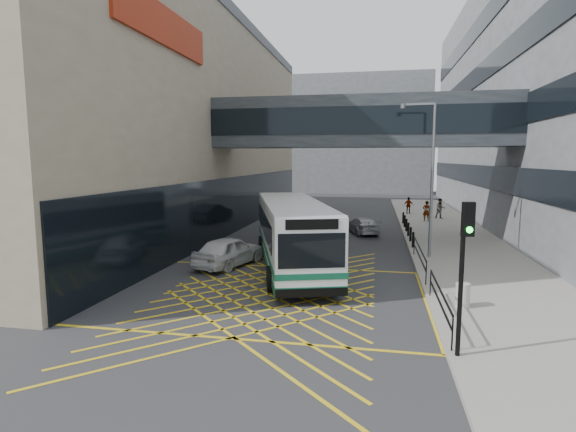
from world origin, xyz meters
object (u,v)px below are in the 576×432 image
Objects in this scene: car_silver at (362,225)px; pedestrian_c at (409,205)px; traffic_light at (464,257)px; pedestrian_a at (426,211)px; car_dark at (297,215)px; pedestrian_b at (440,209)px; litter_bin at (463,295)px; street_lamp at (429,170)px; car_white at (229,251)px; bus at (292,232)px.

pedestrian_c is at bearing -129.51° from car_silver.
traffic_light is 26.67m from pedestrian_a.
car_dark is 11.98m from pedestrian_c.
litter_bin is at bearing -103.79° from pedestrian_b.
street_lamp is 4.72× the size of pedestrian_a.
traffic_light reaches higher than pedestrian_c.
car_silver is 2.36× the size of pedestrian_a.
pedestrian_c is at bearing 95.66° from street_lamp.
traffic_light reaches higher than car_white.
car_dark is (-2.36, 14.78, -0.99)m from bus.
traffic_light is 28.74m from pedestrian_b.
pedestrian_a is at bearing 47.51° from bus.
car_dark is 1.22× the size of car_silver.
pedestrian_c is at bearing 55.20° from bus.
litter_bin is 22.32m from pedestrian_a.
car_white is 20.72m from pedestrian_a.
car_dark is 12.58m from pedestrian_b.
pedestrian_b reaches higher than pedestrian_c.
car_silver is 12.02m from pedestrian_c.
car_white is 2.82× the size of pedestrian_a.
pedestrian_c is (0.02, 27.35, 0.36)m from litter_bin.
bus is at bearing 87.84° from pedestrian_c.
pedestrian_a is (8.07, 17.20, -0.75)m from bus.
pedestrian_c is (3.97, 11.34, 0.32)m from car_silver.
car_dark reaches higher than litter_bin.
pedestrian_c is (10.14, 22.47, 0.18)m from car_white.
traffic_light is (3.13, -20.25, 2.19)m from car_silver.
car_white is 0.60× the size of street_lamp.
litter_bin is at bearing 170.86° from car_white.
street_lamp is at bearing 8.19° from bus.
car_silver is at bearing -135.85° from pedestrian_b.
street_lamp reaches higher than car_white.
litter_bin is (6.98, -5.09, -1.17)m from bus.
bus is 3.30m from car_white.
bus reaches higher than pedestrian_c.
car_white reaches higher than car_silver.
car_silver is at bearing 84.26° from traffic_light.
car_silver is 9.47m from street_lamp.
bus is 21.37m from pedestrian_b.
litter_bin is (10.12, -4.88, -0.18)m from car_white.
pedestrian_b reaches higher than litter_bin.
street_lamp is at bearing 92.63° from litter_bin.
traffic_light is 31.66m from pedestrian_c.
pedestrian_a is 2.39m from pedestrian_b.
bus is at bearing 60.58° from pedestrian_a.
bus is 2.93× the size of traffic_light.
street_lamp is 4.60× the size of pedestrian_b.
car_silver is 20.61m from traffic_light.
car_white is 3.06× the size of pedestrian_c.
bus is at bearing 89.28° from car_dark.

